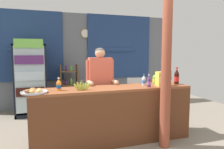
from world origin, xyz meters
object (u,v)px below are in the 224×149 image
bottle_shelf_rack (69,86)px  soda_bottle_lime_soda (154,79)px  soda_bottle_orange_soda (59,85)px  banana_bunch (82,86)px  stall_counter (115,110)px  snack_box_instant_noodle (162,79)px  pastry_tray (34,92)px  soda_bottle_grape_soda (149,82)px  timber_post (166,74)px  soda_bottle_cola (177,77)px  soda_bottle_water (144,80)px  plastic_lawn_chair (134,91)px  drink_fridge (31,74)px  shopkeeper (100,79)px

bottle_shelf_rack → soda_bottle_lime_soda: size_ratio=6.00×
soda_bottle_orange_soda → banana_bunch: soda_bottle_orange_soda is taller
stall_counter → snack_box_instant_noodle: 1.00m
snack_box_instant_noodle → pastry_tray: size_ratio=0.65×
soda_bottle_grape_soda → timber_post: bearing=-63.2°
bottle_shelf_rack → soda_bottle_orange_soda: 2.40m
soda_bottle_cola → soda_bottle_orange_soda: soda_bottle_cola is taller
soda_bottle_cola → soda_bottle_orange_soda: size_ratio=1.57×
timber_post → soda_bottle_water: (-0.13, 0.50, -0.16)m
soda_bottle_cola → soda_bottle_orange_soda: (-2.12, 0.03, -0.05)m
timber_post → plastic_lawn_chair: size_ratio=2.90×
stall_counter → pastry_tray: size_ratio=7.01×
stall_counter → snack_box_instant_noodle: (0.87, -0.02, 0.49)m
soda_bottle_cola → banana_bunch: 1.77m
drink_fridge → shopkeeper: size_ratio=1.14×
stall_counter → soda_bottle_lime_soda: (0.87, 0.26, 0.45)m
shopkeeper → soda_bottle_cola: (1.31, -0.56, 0.06)m
plastic_lawn_chair → soda_bottle_orange_soda: size_ratio=4.26×
bottle_shelf_rack → shopkeeper: size_ratio=0.75×
banana_bunch → bottle_shelf_rack: bearing=88.1°
pastry_tray → soda_bottle_orange_soda: bearing=16.1°
soda_bottle_grape_soda → drink_fridge: bearing=131.7°
soda_bottle_water → soda_bottle_orange_soda: 1.49m
bottle_shelf_rack → soda_bottle_orange_soda: size_ratio=5.99×
drink_fridge → soda_bottle_grape_soda: bearing=-48.3°
soda_bottle_cola → soda_bottle_orange_soda: bearing=179.2°
soda_bottle_cola → snack_box_instant_noodle: size_ratio=1.28×
timber_post → pastry_tray: (-1.97, 0.34, -0.23)m
stall_counter → banana_bunch: (-0.55, 0.00, 0.43)m
soda_bottle_cola → plastic_lawn_chair: bearing=89.9°
soda_bottle_orange_soda → banana_bunch: (0.35, -0.09, -0.02)m
soda_bottle_cola → timber_post: bearing=-140.3°
plastic_lawn_chair → soda_bottle_cola: soda_bottle_cola is taller
shopkeeper → drink_fridge: bearing=130.4°
pastry_tray → banana_bunch: banana_bunch is taller
stall_counter → soda_bottle_orange_soda: 1.00m
shopkeeper → soda_bottle_grape_soda: bearing=-45.5°
timber_post → soda_bottle_orange_soda: bearing=164.8°
shopkeeper → soda_bottle_water: size_ratio=8.04×
shopkeeper → pastry_tray: shopkeeper is taller
soda_bottle_cola → soda_bottle_grape_soda: size_ratio=1.45×
drink_fridge → soda_bottle_water: size_ratio=9.13×
drink_fridge → soda_bottle_orange_soda: size_ratio=9.07×
stall_counter → shopkeeper: size_ratio=1.66×
stall_counter → bottle_shelf_rack: size_ratio=2.22×
drink_fridge → soda_bottle_lime_soda: size_ratio=9.09×
plastic_lawn_chair → soda_bottle_grape_soda: bearing=-108.0°
soda_bottle_cola → soda_bottle_lime_soda: size_ratio=1.58×
plastic_lawn_chair → soda_bottle_cola: 1.94m
stall_counter → soda_bottle_water: soda_bottle_water is taller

